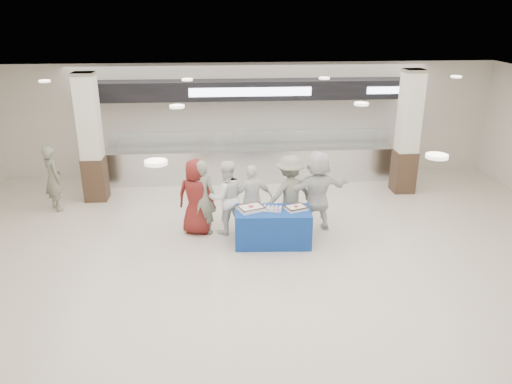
{
  "coord_description": "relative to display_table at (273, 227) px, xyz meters",
  "views": [
    {
      "loc": [
        -0.83,
        -8.0,
        4.71
      ],
      "look_at": [
        -0.11,
        1.6,
        1.06
      ],
      "focal_mm": 35.0,
      "sensor_mm": 36.0,
      "label": 1
    }
  ],
  "objects": [
    {
      "name": "ground",
      "position": [
        -0.22,
        -1.34,
        -0.38
      ],
      "size": [
        14.0,
        14.0,
        0.0
      ],
      "primitive_type": "plane",
      "color": "beige",
      "rests_on": "ground"
    },
    {
      "name": "soldier_a",
      "position": [
        -1.46,
        0.64,
        0.45
      ],
      "size": [
        0.69,
        0.54,
        1.66
      ],
      "primitive_type": "imported",
      "rotation": [
        0.0,
        0.0,
        2.88
      ],
      "color": "slate",
      "rests_on": "ground"
    },
    {
      "name": "soldier_bg",
      "position": [
        -5.05,
        2.23,
        0.42
      ],
      "size": [
        0.66,
        0.69,
        1.6
      ],
      "primitive_type": "imported",
      "rotation": [
        0.0,
        0.0,
        2.25
      ],
      "color": "slate",
      "rests_on": "ground"
    },
    {
      "name": "civilian_maroon",
      "position": [
        -1.59,
        0.67,
        0.46
      ],
      "size": [
        0.93,
        0.72,
        1.67
      ],
      "primitive_type": "imported",
      "rotation": [
        0.0,
        0.0,
        2.88
      ],
      "color": "maroon",
      "rests_on": "ground"
    },
    {
      "name": "civilian_white",
      "position": [
        1.02,
        0.64,
        0.53
      ],
      "size": [
        1.76,
        0.97,
        1.81
      ],
      "primitive_type": "imported",
      "rotation": [
        0.0,
        0.0,
        3.42
      ],
      "color": "white",
      "rests_on": "ground"
    },
    {
      "name": "sheet_cake_right",
      "position": [
        0.47,
        0.01,
        0.42
      ],
      "size": [
        0.49,
        0.44,
        0.09
      ],
      "color": "white",
      "rests_on": "display_table"
    },
    {
      "name": "chef_short",
      "position": [
        -0.38,
        0.64,
        0.39
      ],
      "size": [
        0.95,
        0.54,
        1.52
      ],
      "primitive_type": "imported",
      "rotation": [
        0.0,
        0.0,
        3.34
      ],
      "color": "white",
      "rests_on": "ground"
    },
    {
      "name": "cupcake_tray",
      "position": [
        -0.02,
        0.03,
        0.41
      ],
      "size": [
        0.47,
        0.39,
        0.07
      ],
      "color": "#B8B7BC",
      "rests_on": "display_table"
    },
    {
      "name": "chef_tall",
      "position": [
        -0.94,
        0.64,
        0.44
      ],
      "size": [
        0.94,
        0.83,
        1.64
      ],
      "primitive_type": "imported",
      "rotation": [
        0.0,
        0.0,
        3.44
      ],
      "color": "white",
      "rests_on": "ground"
    },
    {
      "name": "sheet_cake_left",
      "position": [
        -0.45,
        0.05,
        0.43
      ],
      "size": [
        0.59,
        0.53,
        0.1
      ],
      "color": "white",
      "rests_on": "display_table"
    },
    {
      "name": "column_left",
      "position": [
        -4.22,
        2.86,
        1.15
      ],
      "size": [
        0.55,
        0.55,
        3.2
      ],
      "color": "#362518",
      "rests_on": "ground"
    },
    {
      "name": "serving_line",
      "position": [
        -0.21,
        4.06,
        0.78
      ],
      "size": [
        8.7,
        0.85,
        2.8
      ],
      "color": "silver",
      "rests_on": "ground"
    },
    {
      "name": "column_right",
      "position": [
        3.78,
        2.86,
        1.15
      ],
      "size": [
        0.55,
        0.55,
        3.2
      ],
      "color": "#362518",
      "rests_on": "ground"
    },
    {
      "name": "display_table",
      "position": [
        0.0,
        0.0,
        0.0
      ],
      "size": [
        1.59,
        0.86,
        0.75
      ],
      "primitive_type": "cube",
      "rotation": [
        0.0,
        0.0,
        -0.05
      ],
      "color": "#164097",
      "rests_on": "ground"
    },
    {
      "name": "soldier_b",
      "position": [
        0.42,
        0.64,
        0.48
      ],
      "size": [
        1.27,
        1.0,
        1.72
      ],
      "primitive_type": "imported",
      "rotation": [
        0.0,
        0.0,
        3.52
      ],
      "color": "slate",
      "rests_on": "ground"
    }
  ]
}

